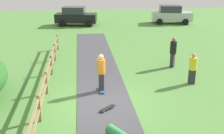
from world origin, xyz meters
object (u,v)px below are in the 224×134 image
(parked_car_black, at_px, (76,16))
(bystander_black, at_px, (173,51))
(parked_car_silver, at_px, (171,14))
(skateboard_loose, at_px, (108,108))
(bystander_yellow, at_px, (193,67))
(skater_riding, at_px, (101,71))

(parked_car_black, bearing_deg, bystander_black, -67.50)
(parked_car_black, distance_m, parked_car_silver, 10.21)
(bystander_black, height_order, parked_car_silver, parked_car_silver)
(skateboard_loose, relative_size, bystander_black, 0.41)
(bystander_yellow, bearing_deg, bystander_black, 93.38)
(skater_riding, distance_m, skateboard_loose, 2.14)
(parked_car_silver, bearing_deg, bystander_yellow, -104.34)
(skateboard_loose, relative_size, parked_car_silver, 0.17)
(skater_riding, xyz_separation_m, skateboard_loose, (0.11, -1.91, -0.96))
(parked_car_black, xyz_separation_m, parked_car_silver, (10.21, 0.00, 0.00))
(bystander_black, height_order, parked_car_black, parked_car_black)
(parked_car_black, height_order, parked_car_silver, same)
(skater_riding, distance_m, parked_car_black, 17.13)
(skater_riding, height_order, skateboard_loose, skater_riding)
(bystander_black, distance_m, bystander_yellow, 2.65)
(skateboard_loose, bearing_deg, skater_riding, 93.17)
(skateboard_loose, distance_m, bystander_black, 6.71)
(skateboard_loose, distance_m, parked_car_silver, 20.95)
(skater_riding, relative_size, parked_car_silver, 0.42)
(skateboard_loose, height_order, parked_car_black, parked_car_black)
(skater_riding, height_order, parked_car_silver, parked_car_silver)
(bystander_yellow, xyz_separation_m, parked_car_black, (-5.96, 16.64, 0.07))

